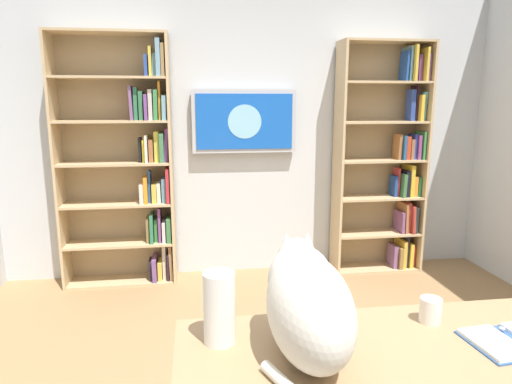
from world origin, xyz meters
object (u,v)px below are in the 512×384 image
object	(u,v)px
desk	(392,383)
coffee_mug	(430,310)
bookshelf_left	(389,164)
bookshelf_right	(130,164)
paper_towel_roll	(219,308)
wall_mounted_tv	(244,121)
cat	(306,300)

from	to	relation	value
desk	coffee_mug	size ratio (longest dim) A/B	15.21
bookshelf_left	desk	size ratio (longest dim) A/B	1.43
bookshelf_left	bookshelf_right	size ratio (longest dim) A/B	0.99
desk	paper_towel_roll	world-z (taller)	paper_towel_roll
wall_mounted_tv	desk	size ratio (longest dim) A/B	0.63
desk	bookshelf_right	bearing A→B (deg)	-65.45
wall_mounted_tv	cat	xyz separation A→B (m)	(0.10, 2.64, -0.46)
bookshelf_left	wall_mounted_tv	world-z (taller)	bookshelf_left
bookshelf_left	cat	xyz separation A→B (m)	(1.43, 2.55, -0.07)
wall_mounted_tv	cat	world-z (taller)	wall_mounted_tv
paper_towel_roll	bookshelf_right	bearing A→B (deg)	-75.96
bookshelf_left	coffee_mug	distance (m)	2.59
coffee_mug	wall_mounted_tv	bearing A→B (deg)	-80.41
bookshelf_right	paper_towel_roll	size ratio (longest dim) A/B	8.35
desk	cat	size ratio (longest dim) A/B	2.26
coffee_mug	cat	bearing A→B (deg)	14.70
bookshelf_right	paper_towel_roll	xyz separation A→B (m)	(-0.61, 2.45, -0.17)
bookshelf_left	desk	bearing A→B (deg)	66.42
bookshelf_right	desk	world-z (taller)	bookshelf_right
bookshelf_left	wall_mounted_tv	xyz separation A→B (m)	(1.33, -0.08, 0.39)
desk	paper_towel_roll	size ratio (longest dim) A/B	5.75
desk	bookshelf_left	bearing A→B (deg)	-113.58
bookshelf_right	cat	bearing A→B (deg)	109.21
bookshelf_left	paper_towel_roll	bearing A→B (deg)	55.15
desk	paper_towel_roll	distance (m)	0.64
desk	coffee_mug	distance (m)	0.33
paper_towel_roll	coffee_mug	xyz separation A→B (m)	(-0.80, -0.03, -0.08)
desk	paper_towel_roll	xyz separation A→B (m)	(0.57, -0.14, 0.24)
paper_towel_roll	bookshelf_left	bearing A→B (deg)	-124.85
paper_towel_roll	coffee_mug	distance (m)	0.80
bookshelf_left	paper_towel_roll	world-z (taller)	bookshelf_left
bookshelf_left	bookshelf_right	distance (m)	2.32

